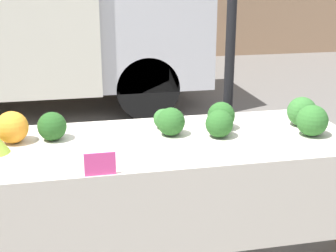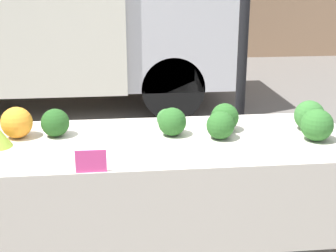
# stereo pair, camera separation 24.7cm
# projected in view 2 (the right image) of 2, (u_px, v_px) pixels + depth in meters

# --- Properties ---
(tent_pole) EXTENTS (0.07, 0.07, 2.51)m
(tent_pole) POSITION_uv_depth(u_px,v_px,m) (243.00, 45.00, 3.24)
(tent_pole) COLOR black
(tent_pole) RESTS_ON ground_plane
(parked_truck) EXTENTS (4.26, 1.88, 2.60)m
(parked_truck) POSITION_uv_depth(u_px,v_px,m) (52.00, 3.00, 6.00)
(parked_truck) COLOR silver
(parked_truck) RESTS_ON ground_plane
(market_table) EXTENTS (2.13, 0.85, 0.84)m
(market_table) POSITION_uv_depth(u_px,v_px,m) (169.00, 161.00, 2.59)
(market_table) COLOR beige
(market_table) RESTS_ON ground_plane
(orange_cauliflower) EXTENTS (0.18, 0.18, 0.18)m
(orange_cauliflower) POSITION_uv_depth(u_px,v_px,m) (17.00, 123.00, 2.63)
(orange_cauliflower) COLOR orange
(orange_cauliflower) RESTS_ON market_table
(broccoli_head_0) EXTENTS (0.16, 0.16, 0.16)m
(broccoli_head_0) POSITION_uv_depth(u_px,v_px,m) (55.00, 123.00, 2.66)
(broccoli_head_0) COLOR #23511E
(broccoli_head_0) RESTS_ON market_table
(broccoli_head_1) EXTENTS (0.16, 0.16, 0.16)m
(broccoli_head_1) POSITION_uv_depth(u_px,v_px,m) (225.00, 117.00, 2.75)
(broccoli_head_1) COLOR #285B23
(broccoli_head_1) RESTS_ON market_table
(broccoli_head_2) EXTENTS (0.12, 0.12, 0.12)m
(broccoli_head_2) POSITION_uv_depth(u_px,v_px,m) (167.00, 119.00, 2.80)
(broccoli_head_2) COLOR #336B2D
(broccoli_head_2) RESTS_ON market_table
(broccoli_head_3) EXTENTS (0.16, 0.16, 0.16)m
(broccoli_head_3) POSITION_uv_depth(u_px,v_px,m) (172.00, 122.00, 2.67)
(broccoli_head_3) COLOR #285B23
(broccoli_head_3) RESTS_ON market_table
(broccoli_head_4) EXTENTS (0.18, 0.18, 0.18)m
(broccoli_head_4) POSITION_uv_depth(u_px,v_px,m) (309.00, 115.00, 2.76)
(broccoli_head_4) COLOR #336B2D
(broccoli_head_4) RESTS_ON market_table
(broccoli_head_5) EXTENTS (0.18, 0.18, 0.18)m
(broccoli_head_5) POSITION_uv_depth(u_px,v_px,m) (317.00, 125.00, 2.59)
(broccoli_head_5) COLOR #2D6628
(broccoli_head_5) RESTS_ON market_table
(broccoli_head_6) EXTENTS (0.16, 0.16, 0.16)m
(broccoli_head_6) POSITION_uv_depth(u_px,v_px,m) (220.00, 125.00, 2.62)
(broccoli_head_6) COLOR #285B23
(broccoli_head_6) RESTS_ON market_table
(price_sign) EXTENTS (0.15, 0.01, 0.11)m
(price_sign) POSITION_uv_depth(u_px,v_px,m) (91.00, 161.00, 2.18)
(price_sign) COLOR #EF4793
(price_sign) RESTS_ON market_table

